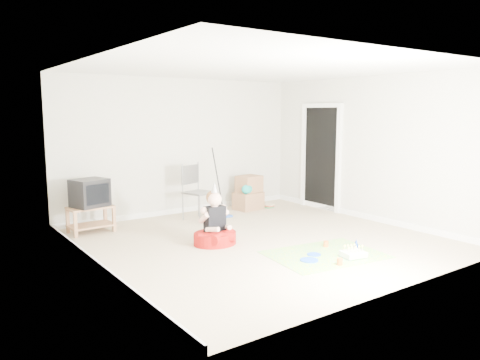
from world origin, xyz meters
TOP-DOWN VIEW (x-y plane):
  - ground at (0.00, 0.00)m, footprint 5.00×5.00m
  - doorway_recess at (2.48, 1.20)m, footprint 0.02×0.90m
  - tv_stand at (-1.97, 1.98)m, footprint 0.71×0.46m
  - crt_tv at (-1.97, 1.98)m, footprint 0.63×0.57m
  - folding_chair at (-0.05, 1.78)m, footprint 0.58×0.57m
  - cardboard_boxes at (1.24, 1.99)m, footprint 0.60×0.49m
  - floor_mop at (0.41, 1.63)m, footprint 0.32×0.43m
  - book_pile at (1.67, 1.90)m, footprint 0.21×0.25m
  - seated_woman at (-0.69, 0.22)m, footprint 0.67×0.67m
  - party_mat at (0.28, -1.11)m, footprint 1.68×1.31m
  - birthday_cake at (0.49, -1.42)m, footprint 0.35×0.30m
  - blue_plate_near at (0.14, -1.04)m, footprint 0.20×0.20m
  - blue_plate_far at (-0.09, -1.18)m, footprint 0.30×0.30m
  - orange_cup_near at (0.56, -0.85)m, footprint 0.08×0.08m
  - orange_cup_far at (0.10, -1.54)m, footprint 0.09×0.09m
  - blue_party_hat at (0.81, -1.20)m, footprint 0.13×0.13m

SIDE VIEW (x-z plane):
  - ground at x=0.00m, z-range 0.00..0.00m
  - party_mat at x=0.28m, z-range 0.00..0.01m
  - blue_plate_near at x=0.14m, z-range 0.01..0.02m
  - blue_plate_far at x=-0.09m, z-range 0.01..0.02m
  - book_pile at x=1.67m, z-range 0.00..0.07m
  - birthday_cake at x=0.49m, z-range -0.03..0.12m
  - orange_cup_near at x=0.56m, z-range 0.01..0.09m
  - orange_cup_far at x=0.10m, z-range 0.01..0.09m
  - blue_party_hat at x=0.81m, z-range 0.01..0.16m
  - seated_woman at x=-0.69m, z-range -0.27..0.68m
  - floor_mop at x=0.41m, z-range -0.39..0.90m
  - tv_stand at x=-1.97m, z-range 0.04..0.48m
  - cardboard_boxes at x=1.24m, z-range -0.01..0.67m
  - folding_chair at x=-0.05m, z-range -0.01..1.02m
  - crt_tv at x=-1.97m, z-range 0.43..0.89m
  - doorway_recess at x=2.48m, z-range 0.00..2.05m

